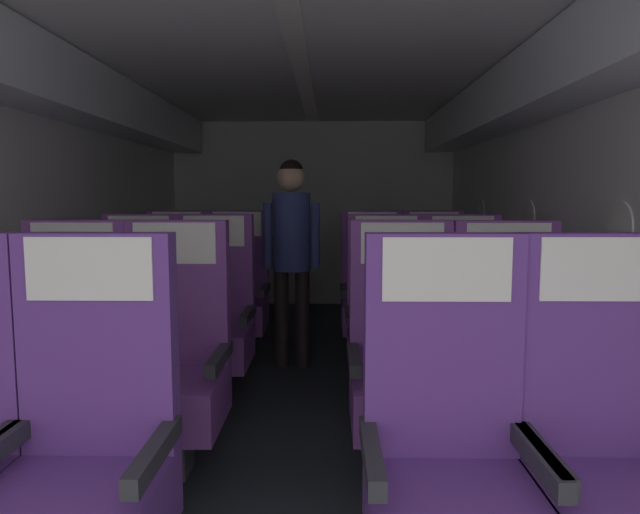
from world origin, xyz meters
TOP-DOWN VIEW (x-y plane):
  - ground at (0.00, 3.28)m, footprint 3.62×6.96m
  - fuselage_shell at (0.00, 3.55)m, footprint 3.50×6.61m
  - seat_a_left_aisle at (-0.55, 1.39)m, footprint 0.53×0.51m
  - seat_a_right_aisle at (1.05, 1.40)m, footprint 0.53×0.51m
  - seat_a_right_window at (0.56, 1.39)m, footprint 0.53×0.51m
  - seat_b_left_window at (-1.05, 2.36)m, footprint 0.53×0.51m
  - seat_b_left_aisle at (-0.55, 2.36)m, footprint 0.53×0.51m
  - seat_b_right_aisle at (1.05, 2.35)m, footprint 0.53×0.51m
  - seat_b_right_window at (0.55, 2.37)m, footprint 0.53×0.51m
  - seat_c_left_window at (-1.06, 3.33)m, footprint 0.53×0.51m
  - seat_c_left_aisle at (-0.56, 3.34)m, footprint 0.53×0.51m
  - seat_c_right_aisle at (1.06, 3.33)m, footprint 0.53×0.51m
  - seat_c_right_window at (0.57, 3.32)m, footprint 0.53×0.51m
  - seat_d_left_window at (-1.06, 4.28)m, footprint 0.53×0.51m
  - seat_d_left_aisle at (-0.57, 4.29)m, footprint 0.53×0.51m
  - seat_d_right_aisle at (1.05, 4.28)m, footprint 0.53×0.51m
  - seat_d_right_window at (0.55, 4.29)m, footprint 0.53×0.51m
  - flight_attendant at (-0.09, 4.00)m, footprint 0.43×0.28m

SIDE VIEW (x-z plane):
  - ground at x=0.00m, z-range -0.02..0.00m
  - seat_a_left_aisle at x=-0.55m, z-range -0.10..1.09m
  - seat_a_right_aisle at x=1.05m, z-range -0.10..1.09m
  - seat_a_right_window at x=0.56m, z-range -0.10..1.09m
  - seat_b_left_window at x=-1.05m, z-range -0.10..1.09m
  - seat_b_left_aisle at x=-0.55m, z-range -0.10..1.09m
  - seat_b_right_aisle at x=1.05m, z-range -0.10..1.09m
  - seat_b_right_window at x=0.55m, z-range -0.10..1.09m
  - seat_c_left_window at x=-1.06m, z-range -0.10..1.09m
  - seat_c_left_aisle at x=-0.56m, z-range -0.10..1.09m
  - seat_c_right_aisle at x=1.06m, z-range -0.10..1.09m
  - seat_c_right_window at x=0.57m, z-range -0.10..1.09m
  - seat_d_left_window at x=-1.06m, z-range -0.10..1.09m
  - seat_d_left_aisle at x=-0.57m, z-range -0.10..1.09m
  - seat_d_right_aisle at x=1.05m, z-range -0.10..1.09m
  - seat_d_right_window at x=0.55m, z-range -0.10..1.09m
  - flight_attendant at x=-0.09m, z-range 0.18..1.77m
  - fuselage_shell at x=0.00m, z-range 0.50..2.76m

